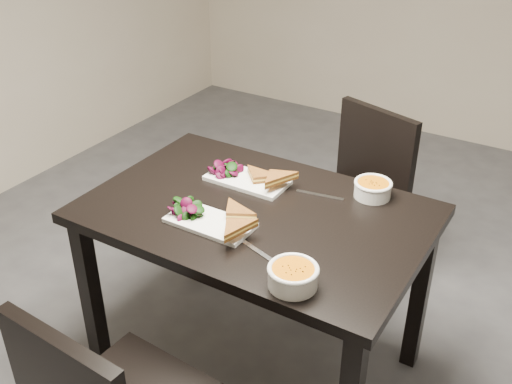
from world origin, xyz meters
TOP-DOWN VIEW (x-y plane):
  - ground at (0.00, 0.00)m, footprint 5.00×5.00m
  - table at (-0.42, -0.15)m, footprint 1.20×0.80m
  - chair_far at (-0.33, 0.62)m, footprint 0.53×0.53m
  - plate_near at (-0.50, -0.31)m, footprint 0.30×0.15m
  - sandwich_near at (-0.43, -0.30)m, footprint 0.19×0.17m
  - salad_near at (-0.60, -0.31)m, footprint 0.09×0.08m
  - soup_bowl_near at (-0.10, -0.46)m, footprint 0.15×0.15m
  - cutlery_near at (-0.27, -0.37)m, footprint 0.18×0.07m
  - plate_far at (-0.55, 0.00)m, footprint 0.31×0.16m
  - sandwich_far at (-0.49, -0.01)m, footprint 0.19×0.19m
  - salad_far at (-0.65, 0.00)m, footprint 0.10×0.09m
  - soup_bowl_far at (-0.10, 0.15)m, footprint 0.14×0.14m
  - cutlery_far at (-0.27, 0.06)m, footprint 0.18×0.05m

SIDE VIEW (x-z plane):
  - ground at x=0.00m, z-range 0.00..0.00m
  - chair_far at x=-0.33m, z-range 0.06..0.91m
  - table at x=-0.42m, z-range 0.28..1.03m
  - cutlery_near at x=-0.27m, z-range 0.75..0.75m
  - cutlery_far at x=-0.27m, z-range 0.75..0.75m
  - plate_near at x=-0.50m, z-range 0.75..0.76m
  - plate_far at x=-0.55m, z-range 0.75..0.77m
  - soup_bowl_far at x=-0.10m, z-range 0.75..0.82m
  - salad_near at x=-0.60m, z-range 0.76..0.81m
  - salad_far at x=-0.65m, z-range 0.77..0.81m
  - soup_bowl_near at x=-0.10m, z-range 0.75..0.82m
  - sandwich_near at x=-0.43m, z-range 0.76..0.81m
  - sandwich_far at x=-0.49m, z-range 0.77..0.82m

